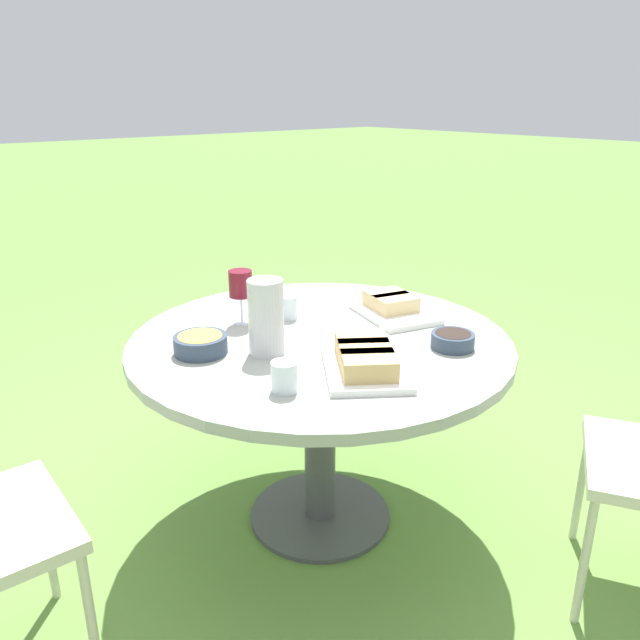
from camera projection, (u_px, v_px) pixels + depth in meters
The scene contains 11 objects.
ground_plane at pixel (320, 516), 2.30m from camera, with size 40.00×40.00×0.00m, color #668E42.
dining_table at pixel (320, 366), 2.09m from camera, with size 1.25×1.25×0.71m.
water_pitcher at pixel (266, 317), 1.89m from camera, with size 0.12×0.11×0.24m.
wine_glass at pixel (241, 285), 2.13m from camera, with size 0.08×0.08×0.19m.
platter_bread_main at pixel (365, 359), 1.80m from camera, with size 0.39×0.41×0.08m.
platter_charcuterie at pixel (393, 307), 2.25m from camera, with size 0.29×0.35×0.07m.
bowl_fries at pixel (200, 343), 1.92m from camera, with size 0.17×0.17×0.06m.
bowl_salad at pixel (268, 293), 2.40m from camera, with size 0.11×0.11×0.06m.
bowl_olives at pixel (453, 339), 1.96m from camera, with size 0.14×0.14×0.05m.
cup_water_near at pixel (288, 307), 2.21m from camera, with size 0.07×0.07×0.08m.
cup_water_far at pixel (284, 377), 1.67m from camera, with size 0.07×0.07×0.08m.
Camera 1 is at (1.24, 1.45, 1.47)m, focal length 35.00 mm.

